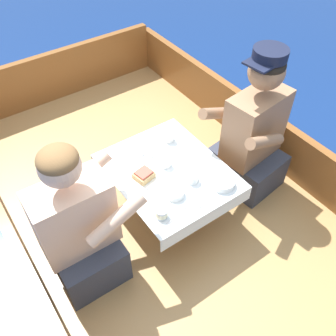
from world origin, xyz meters
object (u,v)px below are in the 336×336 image
(coffee_cup_port, at_px, (169,136))
(tin_can, at_px, (162,213))
(person_starboard, at_px, (253,135))
(sandwich, at_px, (144,175))
(person_port, at_px, (79,228))
(coffee_cup_center, at_px, (192,177))
(coffee_cup_starboard, at_px, (166,162))

(coffee_cup_port, bearing_deg, tin_can, -128.85)
(person_starboard, bearing_deg, sandwich, -14.50)
(person_port, height_order, person_starboard, person_starboard)
(person_port, relative_size, person_starboard, 0.92)
(person_port, height_order, coffee_cup_center, person_port)
(sandwich, relative_size, coffee_cup_port, 1.29)
(person_starboard, xyz_separation_m, coffee_cup_center, (-0.55, -0.07, 0.00))
(person_port, distance_m, coffee_cup_port, 0.83)
(coffee_cup_starboard, xyz_separation_m, tin_can, (-0.24, -0.30, -0.00))
(coffee_cup_port, bearing_deg, person_port, -160.39)
(person_starboard, height_order, sandwich, person_starboard)
(tin_can, bearing_deg, coffee_cup_center, 20.71)
(person_port, distance_m, sandwich, 0.47)
(sandwich, height_order, coffee_cup_center, sandwich)
(tin_can, bearing_deg, person_starboard, 12.37)
(coffee_cup_port, xyz_separation_m, coffee_cup_starboard, (-0.15, -0.18, -0.00))
(tin_can, bearing_deg, sandwich, 76.07)
(coffee_cup_port, bearing_deg, coffee_cup_center, -104.32)
(sandwich, distance_m, tin_can, 0.30)
(sandwich, bearing_deg, coffee_cup_starboard, 4.89)
(person_port, bearing_deg, coffee_cup_starboard, 9.82)
(person_port, relative_size, sandwich, 7.68)
(person_starboard, relative_size, coffee_cup_port, 10.81)
(coffee_cup_center, bearing_deg, tin_can, -159.29)
(coffee_cup_center, height_order, tin_can, coffee_cup_center)
(person_port, xyz_separation_m, coffee_cup_starboard, (0.63, 0.10, 0.05))
(coffee_cup_starboard, bearing_deg, tin_can, -128.32)
(coffee_cup_port, xyz_separation_m, tin_can, (-0.39, -0.48, -0.01))
(person_starboard, distance_m, coffee_cup_starboard, 0.62)
(person_starboard, relative_size, sandwich, 8.37)
(sandwich, xyz_separation_m, tin_can, (-0.07, -0.29, -0.00))
(person_starboard, height_order, coffee_cup_port, person_starboard)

